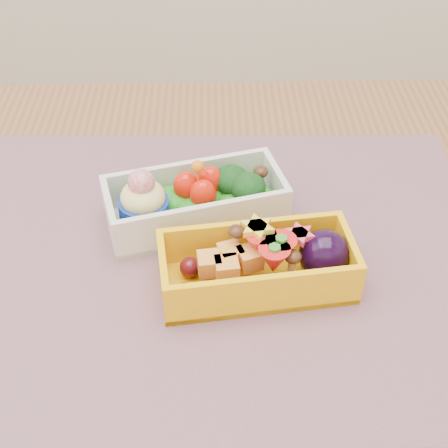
{
  "coord_description": "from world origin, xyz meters",
  "views": [
    {
      "loc": [
        -0.01,
        -0.46,
        1.22
      ],
      "look_at": [
        0.0,
        0.03,
        0.79
      ],
      "focal_mm": 50.59,
      "sensor_mm": 36.0,
      "label": 1
    }
  ],
  "objects_px": {
    "placemat": "(217,254)",
    "bento_yellow": "(262,265)",
    "bento_white": "(194,201)",
    "table": "(221,333)"
  },
  "relations": [
    {
      "from": "placemat",
      "to": "bento_yellow",
      "type": "bearing_deg",
      "value": -46.47
    },
    {
      "from": "placemat",
      "to": "bento_white",
      "type": "distance_m",
      "value": 0.07
    },
    {
      "from": "placemat",
      "to": "bento_white",
      "type": "height_order",
      "value": "bento_white"
    },
    {
      "from": "placemat",
      "to": "bento_white",
      "type": "bearing_deg",
      "value": 113.76
    },
    {
      "from": "table",
      "to": "bento_yellow",
      "type": "height_order",
      "value": "bento_yellow"
    },
    {
      "from": "bento_white",
      "to": "placemat",
      "type": "bearing_deg",
      "value": -81.16
    },
    {
      "from": "table",
      "to": "placemat",
      "type": "relative_size",
      "value": 2.05
    },
    {
      "from": "bento_white",
      "to": "table",
      "type": "bearing_deg",
      "value": -86.6
    },
    {
      "from": "placemat",
      "to": "bento_yellow",
      "type": "distance_m",
      "value": 0.07
    },
    {
      "from": "placemat",
      "to": "bento_yellow",
      "type": "relative_size",
      "value": 2.92
    }
  ]
}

